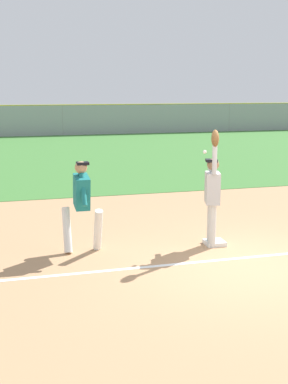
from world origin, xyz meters
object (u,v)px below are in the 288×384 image
Objects in this scene: runner at (82,200)px; parked_car_tan at (224,119)px; first_base at (215,243)px; parked_car_red at (147,121)px; fielder at (212,190)px; parked_car_silver at (65,122)px; baseball at (205,152)px.

runner is 0.38× the size of parked_car_tan.
first_base is 28.07m from parked_car_red.
first_base is 30.50m from parked_car_tan.
runner reaches higher than parked_car_tan.
parked_car_silver is at bearing -74.89° from fielder.
runner is 31.42m from parked_car_tan.
fielder reaches higher than parked_car_tan.
parked_car_silver and parked_car_tan have the same top height.
parked_car_silver is at bearing 177.51° from parked_car_red.
baseball is at bearing -51.91° from fielder.
parked_car_red is (6.62, 27.15, -1.15)m from baseball.
runner is at bearing -104.97° from parked_car_red.
parked_car_tan is at bearing 65.05° from baseball.
parked_car_red is at bearing 76.74° from first_base.
first_base is 5.14× the size of baseball.
first_base is at bearing -88.02° from parked_car_silver.
baseball is (-0.18, 0.17, 1.78)m from first_base.
parked_car_tan is at bearing 7.38° from parked_car_red.
runner reaches higher than first_base.
parked_car_silver reaches higher than first_base.
fielder is 30.58m from parked_car_tan.
parked_car_tan is at bearing 2.31° from parked_car_silver.
baseball is 27.97m from parked_car_red.
runner is (-2.57, 0.26, 0.96)m from first_base.
fielder is at bearing -6.63° from runner.
parked_car_tan is at bearing -98.14° from fielder.
fielder is at bearing -109.23° from parked_car_tan.
baseball reaches higher than first_base.
runner is 0.38× the size of parked_car_silver.
parked_car_red is (6.53, 27.37, -0.45)m from fielder.
parked_car_silver is at bearing 88.43° from baseball.
runner is 23.24× the size of baseball.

